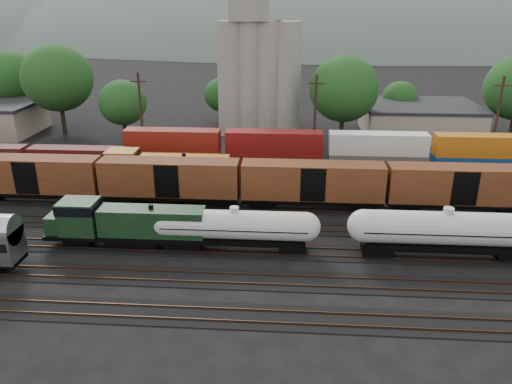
# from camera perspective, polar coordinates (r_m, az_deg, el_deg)

# --- Properties ---
(ground) EXTENTS (600.00, 600.00, 0.00)m
(ground) POSITION_cam_1_polar(r_m,az_deg,el_deg) (50.63, -6.25, -3.83)
(ground) COLOR black
(tracks) EXTENTS (180.00, 33.20, 0.20)m
(tracks) POSITION_cam_1_polar(r_m,az_deg,el_deg) (50.61, -6.25, -3.79)
(tracks) COLOR black
(tracks) RESTS_ON ground
(green_locomotive) EXTENTS (15.79, 2.79, 4.18)m
(green_locomotive) POSITION_cam_1_polar(r_m,az_deg,el_deg) (46.79, -15.04, -3.45)
(green_locomotive) COLOR black
(green_locomotive) RESTS_ON ground
(tank_car_a) EXTENTS (15.27, 2.73, 4.00)m
(tank_car_a) POSITION_cam_1_polar(r_m,az_deg,el_deg) (44.59, -2.46, -3.96)
(tank_car_a) COLOR silver
(tank_car_a) RESTS_ON ground
(tank_car_b) EXTENTS (16.99, 3.04, 4.45)m
(tank_car_b) POSITION_cam_1_polar(r_m,az_deg,el_deg) (46.32, 20.86, -4.10)
(tank_car_b) COLOR silver
(tank_car_b) RESTS_ON ground
(orange_locomotive) EXTENTS (17.59, 2.93, 4.40)m
(orange_locomotive) POSITION_cam_1_polar(r_m,az_deg,el_deg) (60.17, -10.96, 2.64)
(orange_locomotive) COLOR black
(orange_locomotive) RESTS_ON ground
(boxcar_string) EXTENTS (169.00, 2.90, 4.20)m
(boxcar_string) POSITION_cam_1_polar(r_m,az_deg,el_deg) (53.35, 6.46, 1.14)
(boxcar_string) COLOR black
(boxcar_string) RESTS_ON ground
(container_wall) EXTENTS (169.51, 2.60, 5.80)m
(container_wall) POSITION_cam_1_polar(r_m,az_deg,el_deg) (63.03, 0.17, 4.04)
(container_wall) COLOR black
(container_wall) RESTS_ON ground
(grain_silo) EXTENTS (13.40, 5.00, 29.00)m
(grain_silo) POSITION_cam_1_polar(r_m,az_deg,el_deg) (81.83, 0.19, 14.25)
(grain_silo) COLOR gray
(grain_silo) RESTS_ON ground
(industrial_sheds) EXTENTS (119.38, 17.26, 5.10)m
(industrial_sheds) POSITION_cam_1_polar(r_m,az_deg,el_deg) (82.50, 2.49, 8.15)
(industrial_sheds) COLOR #9E937F
(industrial_sheds) RESTS_ON ground
(tree_band) EXTENTS (160.34, 21.01, 14.50)m
(tree_band) POSITION_cam_1_polar(r_m,az_deg,el_deg) (83.07, 3.03, 11.82)
(tree_band) COLOR black
(tree_band) RESTS_ON ground
(utility_poles) EXTENTS (122.20, 0.36, 12.00)m
(utility_poles) POSITION_cam_1_polar(r_m,az_deg,el_deg) (69.28, -3.33, 8.65)
(utility_poles) COLOR black
(utility_poles) RESTS_ON ground
(distant_hills) EXTENTS (860.00, 286.00, 130.00)m
(distant_hills) POSITION_cam_1_polar(r_m,az_deg,el_deg) (308.28, 6.96, 13.46)
(distant_hills) COLOR #59665B
(distant_hills) RESTS_ON ground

